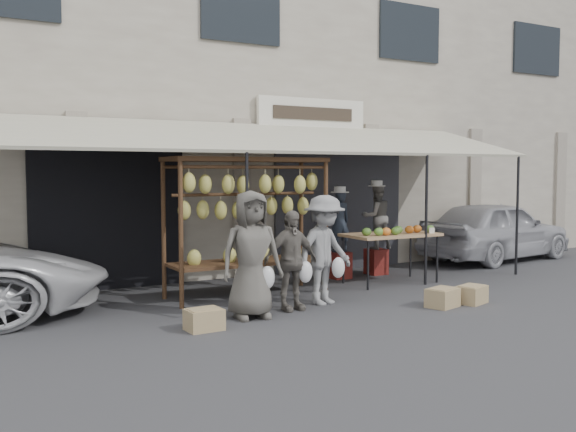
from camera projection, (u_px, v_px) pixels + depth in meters
name	position (u px, v px, depth m)	size (l,w,h in m)	color
ground_plane	(345.00, 312.00, 9.19)	(90.00, 90.00, 0.00)	#2D2D30
shophouse	(185.00, 100.00, 14.60)	(24.00, 6.15, 7.30)	#BBB29D
awning	(272.00, 139.00, 11.00)	(10.00, 2.35, 2.92)	#BBB39B
banana_rack	(248.00, 200.00, 10.23)	(2.60, 0.90, 2.24)	#312113
produce_table	(393.00, 235.00, 11.47)	(1.70, 0.90, 1.04)	#A9815A
vendor_left	(340.00, 221.00, 12.00)	(0.42, 0.28, 1.16)	#252D39
vendor_right	(377.00, 217.00, 12.48)	(0.61, 0.48, 1.26)	slate
customer_left	(251.00, 255.00, 8.76)	(0.86, 0.56, 1.76)	#57534C
customer_mid	(291.00, 260.00, 9.26)	(0.85, 0.36, 1.46)	#6B645C
customer_right	(324.00, 250.00, 9.67)	(1.07, 0.61, 1.66)	gray
stool_left	(339.00, 265.00, 12.06)	(0.36, 0.36, 0.50)	maroon
stool_right	(376.00, 262.00, 12.54)	(0.35, 0.35, 0.50)	maroon
crate_near_a	(442.00, 298.00, 9.51)	(0.46, 0.35, 0.28)	tan
crate_near_b	(472.00, 295.00, 9.77)	(0.45, 0.34, 0.27)	tan
crate_far	(204.00, 320.00, 8.13)	(0.45, 0.34, 0.27)	tan
sedan	(496.00, 230.00, 14.48)	(1.62, 4.02, 1.37)	#B0B0B5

